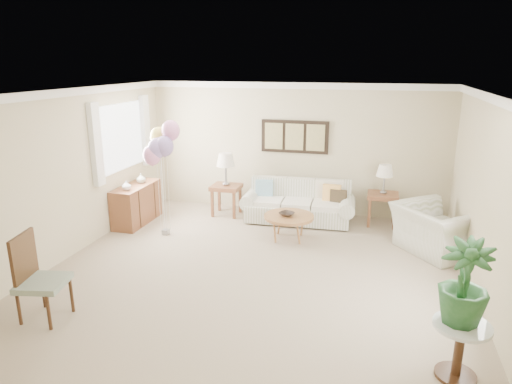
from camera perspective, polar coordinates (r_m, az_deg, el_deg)
ground_plane at (r=6.83m, az=-0.05°, el=-9.96°), size 6.00×6.00×0.00m
room_shell at (r=6.40m, az=-0.78°, el=3.72°), size 6.04×6.04×2.60m
wall_art_triptych at (r=9.15m, az=4.84°, el=6.90°), size 1.35×0.06×0.65m
sofa at (r=8.84m, az=5.35°, el=-1.68°), size 2.19×0.89×0.80m
end_table_left at (r=9.13m, az=-3.74°, el=0.26°), size 0.57×0.51×0.62m
end_table_right at (r=8.86m, az=15.57°, el=-0.80°), size 0.57×0.51×0.62m
lamp_left at (r=8.99m, az=-3.81°, el=3.91°), size 0.37×0.37×0.65m
lamp_right at (r=8.73m, az=15.82°, el=2.47°), size 0.31×0.31×0.55m
coffee_table at (r=7.89m, az=4.14°, el=-3.16°), size 0.87×0.87×0.44m
decor_bowl at (r=7.84m, az=3.87°, el=-2.77°), size 0.33×0.33×0.06m
armchair at (r=7.89m, az=21.58°, el=-4.43°), size 1.56×1.58×0.77m
side_table at (r=4.99m, az=24.20°, el=-16.24°), size 0.54×0.54×0.59m
potted_plant at (r=4.75m, az=24.58°, el=-10.23°), size 0.58×0.58×0.84m
accent_chair at (r=6.07m, az=-25.72°, el=-9.41°), size 0.61×0.61×1.06m
credenza at (r=9.00m, az=-14.67°, el=-1.45°), size 0.46×1.20×0.74m
vase_white at (r=8.58m, az=-15.90°, el=0.78°), size 0.19×0.19×0.17m
vase_sage at (r=9.03m, az=-14.18°, el=1.67°), size 0.19×0.19×0.18m
balloon_cluster at (r=7.96m, az=-11.84°, el=5.83°), size 0.58×0.57×2.04m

